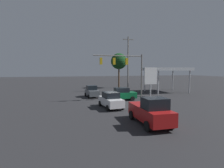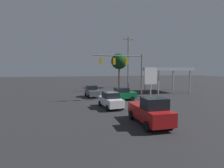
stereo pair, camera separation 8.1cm
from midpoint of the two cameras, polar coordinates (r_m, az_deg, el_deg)
name	(u,v)px [view 1 (the left image)]	position (r m, az deg, el deg)	size (l,w,h in m)	color
ground_plane	(116,103)	(24.66, 1.24, -6.17)	(200.00, 200.00, 0.00)	#262628
traffic_signal_assembly	(124,66)	(26.70, 4.00, 5.96)	(7.77, 0.43, 7.02)	slate
utility_pole	(128,63)	(37.50, 5.20, 6.87)	(2.40, 0.26, 11.58)	slate
gas_station_canopy	(166,69)	(37.97, 17.28, 4.56)	(8.25, 6.68, 5.07)	#B2B7BC
price_sign	(151,77)	(30.68, 12.41, 2.32)	(2.33, 0.27, 5.03)	#B7B7BC
sedan_far	(121,94)	(26.60, 3.03, -3.30)	(4.40, 2.07, 1.93)	#0C592D
sedan_waiting	(111,100)	(21.35, -0.54, -5.27)	(2.33, 4.53, 1.93)	silver
pickup_parked	(150,112)	(15.30, 12.29, -8.79)	(2.44, 5.28, 2.40)	maroon
hatchback_crossing	(92,91)	(29.93, -6.67, -2.44)	(2.17, 3.91, 1.97)	#474C51
street_tree	(119,61)	(44.59, 2.22, 7.39)	(4.06, 4.06, 8.81)	#4C331E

